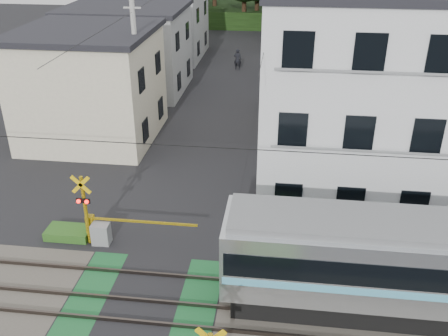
# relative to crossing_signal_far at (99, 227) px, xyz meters

# --- Properties ---
(ground) EXTENTS (120.00, 120.00, 0.00)m
(ground) POSITION_rel_crossing_signal_far_xyz_m (2.59, -3.65, -0.71)
(ground) COLOR black
(track_bed) EXTENTS (120.00, 120.00, 0.14)m
(track_bed) POSITION_rel_crossing_signal_far_xyz_m (2.59, -3.65, -0.67)
(track_bed) COLOR #47423A
(track_bed) RESTS_ON ground
(crossing_signal_far) EXTENTS (4.74, 0.65, 3.09)m
(crossing_signal_far) POSITION_rel_crossing_signal_far_xyz_m (0.00, 0.00, 0.00)
(crossing_signal_far) COLOR yellow
(crossing_signal_far) RESTS_ON ground
(apartment_block) EXTENTS (10.20, 8.36, 9.30)m
(apartment_block) POSITION_rel_crossing_signal_far_xyz_m (11.09, 5.84, 3.94)
(apartment_block) COLOR silver
(apartment_block) RESTS_ON ground
(houses_row) EXTENTS (22.07, 31.35, 6.80)m
(houses_row) POSITION_rel_crossing_signal_far_xyz_m (2.84, 22.27, 2.53)
(houses_row) COLOR beige
(houses_row) RESTS_ON ground
(catenary) EXTENTS (60.00, 5.04, 7.00)m
(catenary) POSITION_rel_crossing_signal_far_xyz_m (8.59, -3.62, 2.98)
(catenary) COLOR #2D2D33
(catenary) RESTS_ON ground
(utility_poles) EXTENTS (7.90, 42.00, 8.00)m
(utility_poles) POSITION_rel_crossing_signal_far_xyz_m (1.53, 19.35, 3.37)
(utility_poles) COLOR #A5A5A0
(utility_poles) RESTS_ON ground
(pedestrian) EXTENTS (0.69, 0.50, 1.75)m
(pedestrian) POSITION_rel_crossing_signal_far_xyz_m (2.93, 25.64, 0.16)
(pedestrian) COLOR black
(pedestrian) RESTS_ON ground
(weed_patches) EXTENTS (10.25, 8.80, 0.40)m
(weed_patches) POSITION_rel_crossing_signal_far_xyz_m (4.34, -3.74, -0.53)
(weed_patches) COLOR #2D5E1E
(weed_patches) RESTS_ON ground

